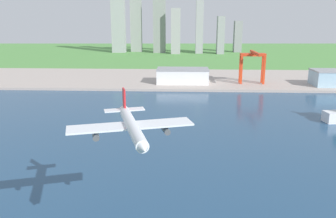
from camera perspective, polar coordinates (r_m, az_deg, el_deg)
name	(u,v)px	position (r m, az deg, el deg)	size (l,w,h in m)	color
ground_plane	(190,130)	(227.77, 3.68, -3.41)	(2400.00, 2400.00, 0.00)	#528F45
water_bay	(192,168)	(171.78, 4.00, -9.65)	(840.00, 360.00, 0.15)	navy
industrial_pier	(188,79)	(412.33, 3.26, 5.03)	(840.00, 140.00, 2.50)	#AB9D94
airplane_landing	(132,126)	(100.08, -6.05, -2.81)	(37.38, 39.22, 11.12)	silver
port_crane_red	(253,60)	(380.46, 13.90, 7.93)	(26.45, 45.33, 35.17)	red
warehouse_main	(183,76)	(377.94, 2.44, 5.55)	(56.24, 30.76, 15.69)	white
warehouse_annex	(329,78)	(399.86, 25.09, 4.72)	(33.15, 30.06, 16.34)	#99BCD1
distant_skyline	(162,23)	(741.72, -0.93, 14.00)	(276.06, 62.42, 151.34)	#959A9B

